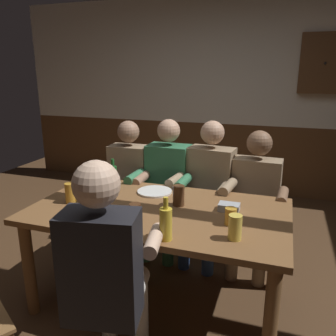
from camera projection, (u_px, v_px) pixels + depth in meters
name	position (u px, v px, depth m)	size (l,w,h in m)	color
ground_plane	(167.00, 286.00, 2.74)	(7.30, 7.30, 0.00)	#4C331E
back_wall_upper	(229.00, 61.00, 4.54)	(6.09, 0.12, 1.65)	silver
back_wall_wainscot	(224.00, 157.00, 4.89)	(6.09, 0.12, 0.95)	brown
dining_table	(159.00, 221.00, 2.41)	(1.75, 0.99, 0.73)	brown
person_0	(126.00, 180.00, 3.23)	(0.52, 0.53, 1.21)	#997F60
person_1	(166.00, 181.00, 3.12)	(0.53, 0.53, 1.24)	#33724C
person_2	(208.00, 186.00, 3.00)	(0.56, 0.55, 1.24)	#997F60
person_3	(254.00, 195.00, 2.87)	(0.55, 0.52, 1.18)	#997F60
person_4	(106.00, 267.00, 1.74)	(0.55, 0.57, 1.27)	black
table_candle	(91.00, 191.00, 2.60)	(0.04, 0.04, 0.08)	#F9E08C
condiment_caddy	(229.00, 207.00, 2.33)	(0.14, 0.10, 0.05)	#B2B7BC
plate_0	(155.00, 192.00, 2.69)	(0.27, 0.27, 0.01)	white
bottle_0	(166.00, 223.00, 1.92)	(0.07, 0.07, 0.25)	gold
bottle_1	(113.00, 174.00, 2.89)	(0.06, 0.06, 0.21)	#195923
pint_glass_0	(231.00, 216.00, 2.12)	(0.07, 0.07, 0.11)	gold
pint_glass_1	(135.00, 212.00, 2.19)	(0.08, 0.08, 0.11)	#4C2D19
pint_glass_2	(71.00, 193.00, 2.47)	(0.08, 0.08, 0.15)	gold
pint_glass_3	(235.00, 227.00, 1.93)	(0.08, 0.08, 0.15)	#E5C64C
pint_glass_4	(179.00, 196.00, 2.41)	(0.08, 0.08, 0.15)	#4C2D19
wall_dart_cabinet	(325.00, 63.00, 4.07)	(0.56, 0.15, 0.70)	brown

